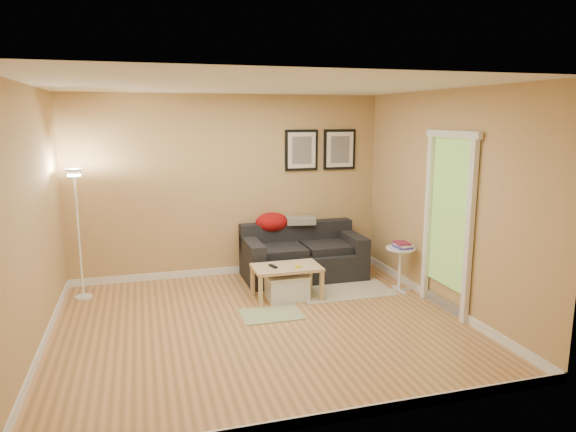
% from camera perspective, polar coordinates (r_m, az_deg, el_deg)
% --- Properties ---
extents(floor, '(4.50, 4.50, 0.00)m').
position_cam_1_polar(floor, '(5.90, -2.91, -11.89)').
color(floor, tan).
rests_on(floor, ground).
extents(ceiling, '(4.50, 4.50, 0.00)m').
position_cam_1_polar(ceiling, '(5.44, -3.18, 14.23)').
color(ceiling, white).
rests_on(ceiling, wall_back).
extents(wall_back, '(4.50, 0.00, 4.50)m').
position_cam_1_polar(wall_back, '(7.46, -6.53, 3.27)').
color(wall_back, tan).
rests_on(wall_back, ground).
extents(wall_front, '(4.50, 0.00, 4.50)m').
position_cam_1_polar(wall_front, '(3.65, 4.12, -4.74)').
color(wall_front, tan).
rests_on(wall_front, ground).
extents(wall_left, '(0.00, 4.00, 4.00)m').
position_cam_1_polar(wall_left, '(5.48, -26.59, -0.58)').
color(wall_left, tan).
rests_on(wall_left, ground).
extents(wall_right, '(0.00, 4.00, 4.00)m').
position_cam_1_polar(wall_right, '(6.41, 16.96, 1.61)').
color(wall_right, tan).
rests_on(wall_right, ground).
extents(baseboard_back, '(4.50, 0.02, 0.10)m').
position_cam_1_polar(baseboard_back, '(7.72, -6.31, -5.98)').
color(baseboard_back, white).
rests_on(baseboard_back, ground).
extents(baseboard_front, '(4.50, 0.02, 0.10)m').
position_cam_1_polar(baseboard_front, '(4.17, 3.82, -21.47)').
color(baseboard_front, white).
rests_on(baseboard_front, ground).
extents(baseboard_left, '(0.02, 4.00, 0.10)m').
position_cam_1_polar(baseboard_left, '(5.84, -25.43, -12.69)').
color(baseboard_left, white).
rests_on(baseboard_left, ground).
extents(baseboard_right, '(0.02, 4.00, 0.10)m').
position_cam_1_polar(baseboard_right, '(6.71, 16.29, -8.98)').
color(baseboard_right, white).
rests_on(baseboard_right, ground).
extents(sofa, '(1.70, 0.90, 0.75)m').
position_cam_1_polar(sofa, '(7.42, 1.68, -4.00)').
color(sofa, black).
rests_on(sofa, ground).
extents(red_throw, '(0.48, 0.36, 0.28)m').
position_cam_1_polar(red_throw, '(7.53, -1.79, -0.69)').
color(red_throw, maroon).
rests_on(red_throw, sofa).
extents(plaid_throw, '(0.45, 0.32, 0.10)m').
position_cam_1_polar(plaid_throw, '(7.60, 1.39, -0.49)').
color(plaid_throw, tan).
rests_on(plaid_throw, sofa).
extents(framed_print_left, '(0.50, 0.04, 0.60)m').
position_cam_1_polar(framed_print_left, '(7.64, 1.49, 7.28)').
color(framed_print_left, black).
rests_on(framed_print_left, wall_back).
extents(framed_print_right, '(0.50, 0.04, 0.60)m').
position_cam_1_polar(framed_print_right, '(7.84, 5.71, 7.33)').
color(framed_print_right, black).
rests_on(framed_print_right, wall_back).
extents(area_rug, '(1.25, 0.85, 0.01)m').
position_cam_1_polar(area_rug, '(7.03, 6.01, -8.04)').
color(area_rug, '#C2B39A').
rests_on(area_rug, ground).
extents(green_runner, '(0.70, 0.50, 0.01)m').
position_cam_1_polar(green_runner, '(6.16, -1.87, -10.81)').
color(green_runner, '#668C4C').
rests_on(green_runner, ground).
extents(coffee_table, '(0.97, 0.77, 0.43)m').
position_cam_1_polar(coffee_table, '(6.61, -0.15, -7.33)').
color(coffee_table, tan).
rests_on(coffee_table, ground).
extents(remote_control, '(0.09, 0.17, 0.02)m').
position_cam_1_polar(remote_control, '(6.51, -1.67, -5.58)').
color(remote_control, black).
rests_on(remote_control, coffee_table).
extents(tape_roll, '(0.07, 0.07, 0.03)m').
position_cam_1_polar(tape_roll, '(6.49, 1.07, -5.59)').
color(tape_roll, yellow).
rests_on(tape_roll, coffee_table).
extents(storage_bin, '(0.53, 0.38, 0.32)m').
position_cam_1_polar(storage_bin, '(6.61, -0.11, -7.81)').
color(storage_bin, white).
rests_on(storage_bin, ground).
extents(side_table, '(0.39, 0.39, 0.59)m').
position_cam_1_polar(side_table, '(7.02, 12.25, -5.78)').
color(side_table, white).
rests_on(side_table, ground).
extents(book_stack, '(0.26, 0.30, 0.08)m').
position_cam_1_polar(book_stack, '(6.93, 12.53, -3.13)').
color(book_stack, '#423194').
rests_on(book_stack, side_table).
extents(floor_lamp, '(0.22, 0.22, 1.67)m').
position_cam_1_polar(floor_lamp, '(6.98, -22.10, -2.27)').
color(floor_lamp, white).
rests_on(floor_lamp, ground).
extents(doorway, '(0.12, 1.01, 2.13)m').
position_cam_1_polar(doorway, '(6.31, 17.18, -1.09)').
color(doorway, white).
rests_on(doorway, ground).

